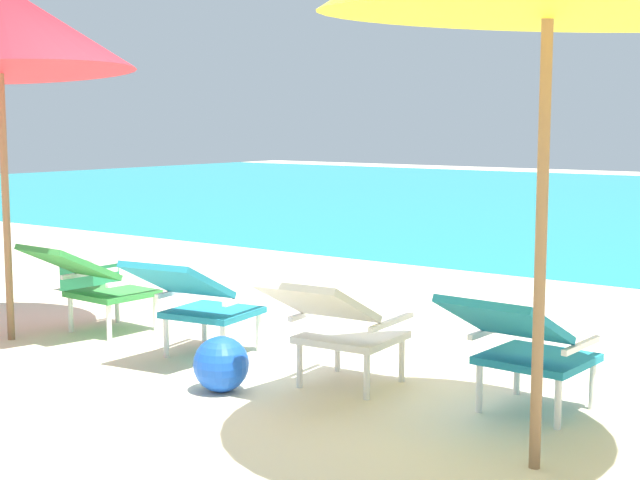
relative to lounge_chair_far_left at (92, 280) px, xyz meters
name	(u,v)px	position (x,y,z in m)	size (l,w,h in m)	color
ground_plane	(550,278)	(1.59, 4.30, -0.40)	(40.00, 40.00, 0.00)	beige
lounge_chair_far_left	(92,280)	(0.00, 0.00, 0.00)	(0.57, 0.90, 0.68)	#338E3D
lounge_chair_near_left	(197,298)	(1.08, -0.06, 0.00)	(0.66, 0.94, 0.68)	teal
lounge_chair_near_right	(336,321)	(2.20, -0.10, 0.00)	(0.60, 0.91, 0.68)	silver
lounge_chair_far_right	(522,342)	(3.24, 0.07, 0.00)	(0.57, 0.89, 0.68)	teal
beach_ball	(221,364)	(1.68, -0.48, -0.25)	(0.32, 0.32, 0.32)	blue
cooler_box	(89,273)	(-1.42, 1.13, -0.24)	(0.48, 0.33, 0.32)	#1E844C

